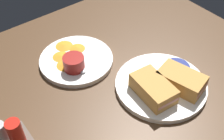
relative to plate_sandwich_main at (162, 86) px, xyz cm
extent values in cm
cube|color=#4C331E|center=(0.38, 10.80, -2.30)|extent=(110.00, 110.00, 3.00)
cylinder|color=white|center=(0.00, 0.00, 0.00)|extent=(26.98, 26.98, 1.60)
cube|color=#C68C42|center=(-1.15, 5.00, 3.20)|extent=(13.62, 8.72, 4.80)
cube|color=#DB938E|center=(-1.15, 5.00, 3.20)|extent=(13.83, 8.14, 0.80)
cube|color=#C68C42|center=(-3.75, -3.49, 3.20)|extent=(14.52, 10.70, 4.80)
cube|color=#DB938E|center=(-3.75, -3.49, 3.20)|extent=(14.62, 10.18, 0.80)
cylinder|color=navy|center=(0.42, -6.06, 2.47)|extent=(7.71, 7.71, 3.33)
cylinder|color=black|center=(0.42, -6.06, 3.73)|extent=(6.32, 6.32, 0.60)
cube|color=silver|center=(0.27, 4.05, 1.05)|extent=(0.88, 5.51, 0.40)
ellipsoid|color=silver|center=(0.35, -1.45, 1.20)|extent=(2.25, 3.23, 0.80)
cylinder|color=white|center=(25.07, 13.65, 0.00)|extent=(23.64, 23.64, 1.60)
cylinder|color=maroon|center=(21.52, 16.61, 2.97)|extent=(6.59, 6.59, 4.34)
cylinder|color=olive|center=(21.52, 16.61, 4.74)|extent=(5.40, 5.40, 0.60)
cube|color=silver|center=(24.30, 13.87, 1.05)|extent=(5.51, 2.30, 0.40)
ellipsoid|color=silver|center=(19.02, 15.40, 1.20)|extent=(3.69, 3.00, 0.80)
cone|color=orange|center=(24.23, 17.94, 1.10)|extent=(8.43, 8.43, 0.60)
cone|color=orange|center=(24.88, 15.58, 1.10)|extent=(8.83, 8.83, 0.60)
cone|color=orange|center=(28.64, 17.17, 1.10)|extent=(6.94, 6.94, 0.60)
cone|color=orange|center=(32.67, 13.51, 1.10)|extent=(6.73, 6.73, 0.60)
cone|color=gold|center=(24.84, 17.19, 1.10)|extent=(6.75, 6.75, 0.60)
cone|color=orange|center=(28.86, 10.39, 1.10)|extent=(5.29, 5.29, 0.60)
cylinder|color=red|center=(7.50, 41.53, 4.45)|extent=(3.60, 3.60, 8.50)
cylinder|color=#B2B2B2|center=(11.10, 44.13, 3.20)|extent=(3.00, 3.00, 6.00)
camera|label=1|loc=(-37.69, 47.91, 63.71)|focal=47.27mm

